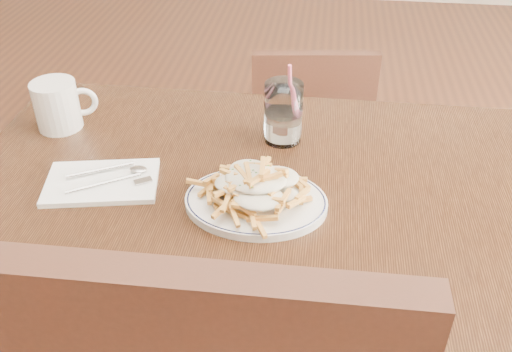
# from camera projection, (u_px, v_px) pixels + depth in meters

# --- Properties ---
(table) EXTENTS (1.20, 0.80, 0.75)m
(table) POSITION_uv_depth(u_px,v_px,m) (251.00, 217.00, 1.18)
(table) COLOR black
(table) RESTS_ON ground
(chair_far) EXTENTS (0.40, 0.40, 0.78)m
(chair_far) POSITION_uv_depth(u_px,v_px,m) (308.00, 139.00, 1.86)
(chair_far) COLOR #321910
(chair_far) RESTS_ON ground
(fries_plate) EXTENTS (0.32, 0.29, 0.02)m
(fries_plate) POSITION_uv_depth(u_px,v_px,m) (256.00, 202.00, 1.08)
(fries_plate) COLOR white
(fries_plate) RESTS_ON table
(loaded_fries) EXTENTS (0.25, 0.22, 0.07)m
(loaded_fries) POSITION_uv_depth(u_px,v_px,m) (256.00, 183.00, 1.06)
(loaded_fries) COLOR #C38C3B
(loaded_fries) RESTS_ON fries_plate
(napkin) EXTENTS (0.24, 0.18, 0.01)m
(napkin) POSITION_uv_depth(u_px,v_px,m) (102.00, 182.00, 1.14)
(napkin) COLOR white
(napkin) RESTS_ON table
(cutlery) EXTENTS (0.17, 0.15, 0.01)m
(cutlery) POSITION_uv_depth(u_px,v_px,m) (102.00, 177.00, 1.14)
(cutlery) COLOR silver
(cutlery) RESTS_ON napkin
(water_glass) EXTENTS (0.08, 0.08, 0.19)m
(water_glass) POSITION_uv_depth(u_px,v_px,m) (283.00, 116.00, 1.25)
(water_glass) COLOR white
(water_glass) RESTS_ON table
(coffee_mug) EXTENTS (0.14, 0.10, 0.11)m
(coffee_mug) POSITION_uv_depth(u_px,v_px,m) (58.00, 105.00, 1.30)
(coffee_mug) COLOR white
(coffee_mug) RESTS_ON table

